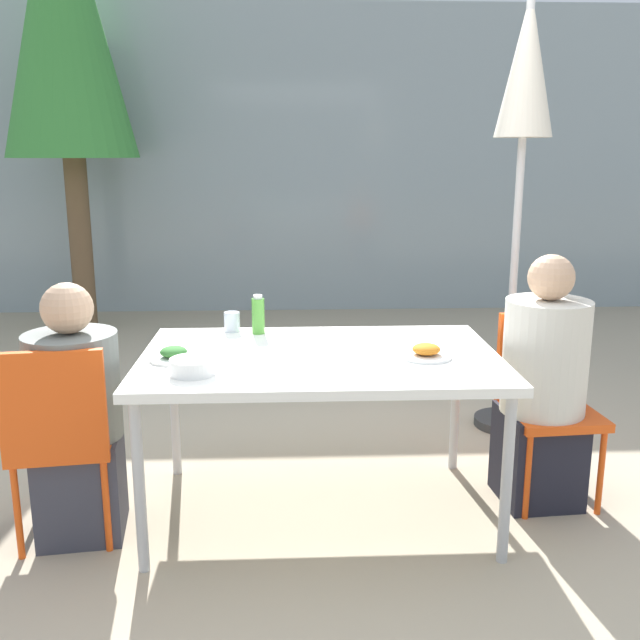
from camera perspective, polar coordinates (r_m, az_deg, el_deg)
name	(u,v)px	position (r m, az deg, el deg)	size (l,w,h in m)	color
ground_plane	(320,512)	(3.34, 0.00, -15.08)	(24.00, 24.00, 0.00)	tan
building_facade	(300,162)	(7.34, -1.59, 12.53)	(10.00, 0.20, 3.00)	#89999E
dining_table	(320,365)	(3.08, 0.00, -3.64)	(1.53, 0.99, 0.74)	white
chair_left	(60,430)	(3.08, -20.07, -8.29)	(0.45, 0.45, 0.86)	#E54C14
person_left	(76,422)	(3.14, -18.91, -7.73)	(0.38, 0.38, 1.08)	#383842
chair_right	(545,392)	(3.50, 17.57, -5.51)	(0.43, 0.43, 0.86)	#E54C14
person_right	(543,390)	(3.40, 17.40, -5.39)	(0.38, 0.38, 1.16)	black
closed_umbrella	(525,104)	(4.15, 16.05, 16.30)	(0.36, 0.36, 2.42)	#333333
plate_0	(426,353)	(3.03, 8.49, -2.59)	(0.21, 0.21, 0.06)	white
plate_1	(174,355)	(3.03, -11.62, -2.77)	(0.20, 0.20, 0.06)	white
bottle	(258,315)	(3.40, -4.97, 0.39)	(0.06, 0.06, 0.19)	#51A338
drinking_cup	(232,322)	(3.46, -7.06, -0.14)	(0.08, 0.08, 0.10)	silver
salad_bowl	(193,366)	(2.82, -10.16, -3.68)	(0.18, 0.18, 0.06)	white
tree_behind_left	(63,13)	(6.93, -19.86, 22.10)	(1.14, 1.14, 4.02)	brown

